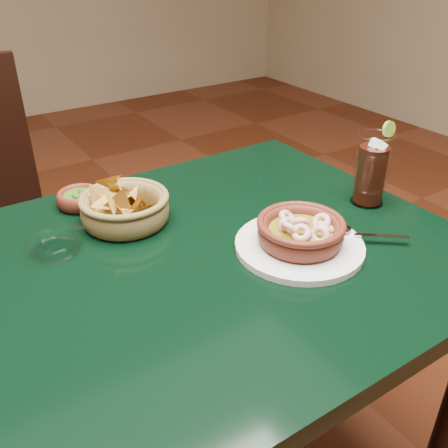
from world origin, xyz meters
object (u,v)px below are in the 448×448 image
chip_basket (125,208)px  shrimp_plate (301,235)px  cola_drink (372,170)px  dining_table (157,313)px

chip_basket → shrimp_plate: bearing=-49.9°
shrimp_plate → cola_drink: 0.27m
cola_drink → shrimp_plate: bearing=-165.9°
dining_table → shrimp_plate: 0.31m
chip_basket → cola_drink: cola_drink is taller
chip_basket → cola_drink: (0.49, -0.21, 0.04)m
dining_table → shrimp_plate: shrimp_plate is taller
dining_table → chip_basket: bearing=80.3°
dining_table → chip_basket: chip_basket is taller
shrimp_plate → chip_basket: size_ratio=1.44×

